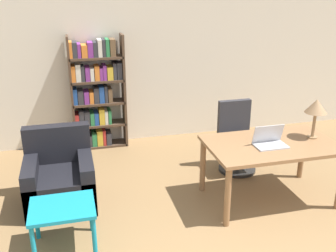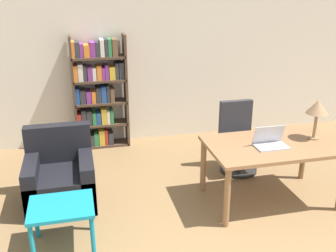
{
  "view_description": "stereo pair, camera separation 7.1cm",
  "coord_description": "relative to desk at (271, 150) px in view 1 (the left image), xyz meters",
  "views": [
    {
      "loc": [
        -1.16,
        -1.56,
        2.51
      ],
      "look_at": [
        -0.14,
        2.39,
        0.98
      ],
      "focal_mm": 42.0,
      "sensor_mm": 36.0,
      "label": 1
    },
    {
      "loc": [
        -1.09,
        -1.58,
        2.51
      ],
      "look_at": [
        -0.14,
        2.39,
        0.98
      ],
      "focal_mm": 42.0,
      "sensor_mm": 36.0,
      "label": 2
    }
  ],
  "objects": [
    {
      "name": "wall_back",
      "position": [
        -1.05,
        2.34,
        0.71
      ],
      "size": [
        8.0,
        0.06,
        2.7
      ],
      "color": "beige",
      "rests_on": "ground_plane"
    },
    {
      "name": "table_lamp",
      "position": [
        0.55,
        0.04,
        0.47
      ],
      "size": [
        0.26,
        0.26,
        0.47
      ],
      "color": "olive",
      "rests_on": "desk"
    },
    {
      "name": "armchair",
      "position": [
        -2.42,
        0.56,
        -0.35
      ],
      "size": [
        0.78,
        0.79,
        0.88
      ],
      "color": "black",
      "rests_on": "ground_plane"
    },
    {
      "name": "bookshelf",
      "position": [
        -1.84,
        2.15,
        0.23
      ],
      "size": [
        0.83,
        0.28,
        1.76
      ],
      "color": "#4C3828",
      "rests_on": "ground_plane"
    },
    {
      "name": "desk",
      "position": [
        0.0,
        0.0,
        0.0
      ],
      "size": [
        1.51,
        0.92,
        0.73
      ],
      "color": "olive",
      "rests_on": "ground_plane"
    },
    {
      "name": "side_table_blue",
      "position": [
        -2.39,
        -0.35,
        -0.24
      ],
      "size": [
        0.62,
        0.51,
        0.47
      ],
      "color": "teal",
      "rests_on": "ground_plane"
    },
    {
      "name": "laptop",
      "position": [
        -0.06,
        -0.06,
        0.14
      ],
      "size": [
        0.36,
        0.23,
        0.24
      ],
      "color": "#B2B2B7",
      "rests_on": "desk"
    },
    {
      "name": "office_chair",
      "position": [
        -0.04,
        0.86,
        -0.2
      ],
      "size": [
        0.51,
        0.51,
        0.96
      ],
      "color": "black",
      "rests_on": "ground_plane"
    }
  ]
}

